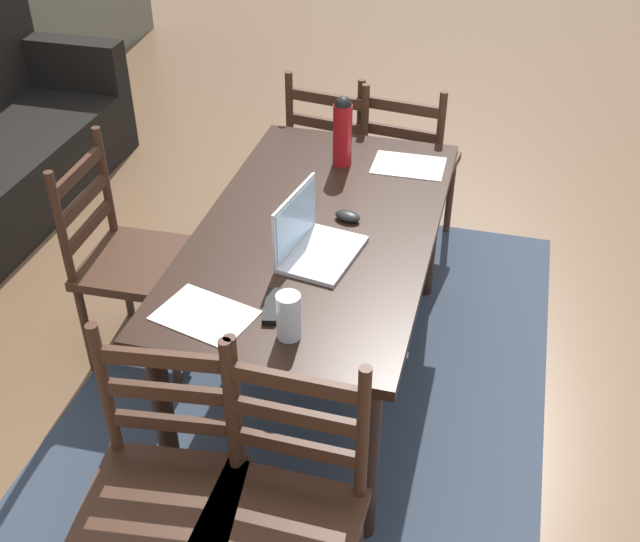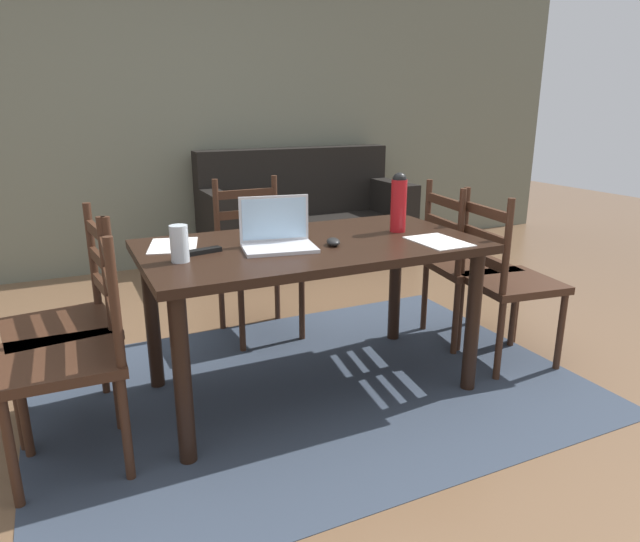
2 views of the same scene
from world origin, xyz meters
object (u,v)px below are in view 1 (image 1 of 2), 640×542
chair_right_far (338,160)px  water_bottle (343,130)px  dining_table (318,248)px  laptop (311,239)px  tv_remote (272,306)px  chair_far_head (130,260)px  computer_mouse (348,216)px  chair_left_near (280,523)px  drinking_glass (289,316)px  chair_left_far (163,497)px  chair_right_near (406,168)px

chair_right_far → water_bottle: water_bottle is taller
water_bottle → dining_table: bearing=-176.9°
laptop → tv_remote: (-0.33, 0.04, -0.05)m
dining_table → tv_remote: tv_remote is taller
chair_far_head → computer_mouse: (0.07, -0.90, 0.31)m
computer_mouse → tv_remote: bearing=-176.1°
chair_right_far → chair_left_near: size_ratio=1.00×
dining_table → drinking_glass: (-0.63, -0.07, 0.17)m
chair_left_near → water_bottle: 1.64m
water_bottle → tv_remote: size_ratio=1.76×
dining_table → water_bottle: bearing=3.1°
chair_left_near → computer_mouse: chair_left_near is taller
chair_left_far → laptop: laptop is taller
chair_left_far → chair_right_far: bearing=0.0°
chair_right_far → computer_mouse: chair_right_far is taller
chair_right_near → water_bottle: bearing=161.6°
chair_left_far → laptop: bearing=-12.4°
dining_table → drinking_glass: bearing=-173.2°
chair_left_far → chair_far_head: bearing=30.2°
dining_table → drinking_glass: 0.65m
chair_right_far → tv_remote: bearing=-174.2°
water_bottle → drinking_glass: water_bottle is taller
chair_left_near → chair_left_far: bearing=90.0°
laptop → computer_mouse: (0.25, -0.08, -0.04)m
chair_far_head → chair_right_far: (1.08, -0.62, 0.00)m
chair_far_head → chair_left_far: (-1.07, -0.62, 0.00)m
dining_table → computer_mouse: (0.07, -0.10, 0.11)m
chair_left_far → computer_mouse: chair_left_far is taller
drinking_glass → computer_mouse: 0.70m
chair_right_far → drinking_glass: 1.76m
chair_right_far → laptop: bearing=-171.0°
computer_mouse → water_bottle: bearing=30.9°
chair_right_far → computer_mouse: bearing=-164.8°
chair_far_head → chair_right_near: bearing=-41.9°
dining_table → chair_far_head: bearing=90.1°
chair_far_head → chair_left_near: size_ratio=1.00×
chair_right_near → chair_left_near: (-2.15, -0.01, 0.00)m
chair_left_near → tv_remote: 0.66m
chair_left_near → computer_mouse: (1.14, 0.08, 0.31)m
chair_right_near → drinking_glass: (-1.70, 0.09, 0.37)m
chair_right_far → chair_left_far: bearing=-180.0°
drinking_glass → chair_right_near: bearing=-3.1°
chair_right_near → computer_mouse: 1.06m
laptop → computer_mouse: 0.26m
water_bottle → drinking_glass: 1.13m
chair_left_near → laptop: laptop is taller
chair_right_far → computer_mouse: 1.09m
chair_right_far → drinking_glass: bearing=-171.6°
dining_table → computer_mouse: computer_mouse is taller
drinking_glass → water_bottle: bearing=5.1°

